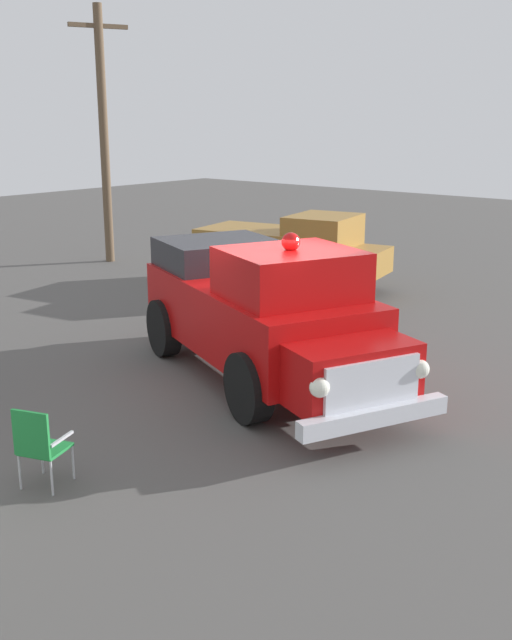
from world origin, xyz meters
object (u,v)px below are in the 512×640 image
at_px(vintage_fire_truck, 262,310).
at_px(spectator_seated, 215,302).
at_px(parked_pickup, 291,249).
at_px(lawn_chair_spare, 38,442).
at_px(utility_pole, 104,132).
at_px(lawn_chair_near_truck, 212,306).

relative_size(vintage_fire_truck, spectator_seated, 4.90).
bearing_deg(parked_pickup, vintage_fire_truck, 123.31).
relative_size(lawn_chair_spare, spectator_seated, 0.79).
distance_m(vintage_fire_truck, utility_pole, 11.78).
xyz_separation_m(vintage_fire_truck, lawn_chair_spare, (-0.41, 4.62, -0.61)).
bearing_deg(utility_pole, vintage_fire_truck, 152.90).
distance_m(lawn_chair_near_truck, utility_pole, 9.23).
distance_m(vintage_fire_truck, lawn_chair_near_truck, 2.90).
height_order(vintage_fire_truck, parked_pickup, vintage_fire_truck).
relative_size(lawn_chair_near_truck, spectator_seated, 0.79).
bearing_deg(vintage_fire_truck, lawn_chair_near_truck, -30.12).
height_order(vintage_fire_truck, utility_pole, utility_pole).
xyz_separation_m(lawn_chair_near_truck, lawn_chair_spare, (-2.86, 6.04, 0.00)).
bearing_deg(lawn_chair_spare, lawn_chair_near_truck, -64.66).
distance_m(parked_pickup, spectator_seated, 4.75).
relative_size(vintage_fire_truck, utility_pole, 0.87).
xyz_separation_m(parked_pickup, utility_pole, (6.37, 0.63, 2.80)).
distance_m(spectator_seated, utility_pole, 9.31).
relative_size(vintage_fire_truck, parked_pickup, 1.25).
bearing_deg(lawn_chair_near_truck, spectator_seated, 160.26).
bearing_deg(vintage_fire_truck, lawn_chair_spare, 95.04).
height_order(lawn_chair_near_truck, spectator_seated, spectator_seated).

